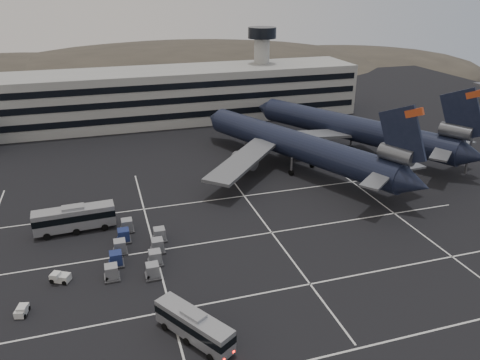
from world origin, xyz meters
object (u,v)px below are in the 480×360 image
(bus_near, at_px, (194,325))
(uld_cluster, at_px, (136,249))
(tug_a, at_px, (21,311))
(bus_far, at_px, (74,217))
(trijet_main, at_px, (298,145))

(bus_near, relative_size, uld_cluster, 0.60)
(tug_a, bearing_deg, bus_far, 86.99)
(trijet_main, xyz_separation_m, uld_cluster, (-34.95, -23.54, -4.29))
(trijet_main, relative_size, tug_a, 24.26)
(trijet_main, xyz_separation_m, tug_a, (-49.05, -32.82, -4.67))
(bus_far, bearing_deg, tug_a, 160.18)
(bus_far, bearing_deg, bus_near, -159.33)
(bus_far, distance_m, tug_a, 20.00)
(bus_far, height_order, uld_cluster, bus_far)
(tug_a, distance_m, uld_cluster, 16.89)
(bus_near, xyz_separation_m, bus_far, (-12.63, 28.99, 0.38))
(uld_cluster, bearing_deg, bus_far, 130.32)
(trijet_main, height_order, tug_a, trijet_main)
(tug_a, relative_size, uld_cluster, 0.14)
(bus_far, distance_m, uld_cluster, 12.89)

